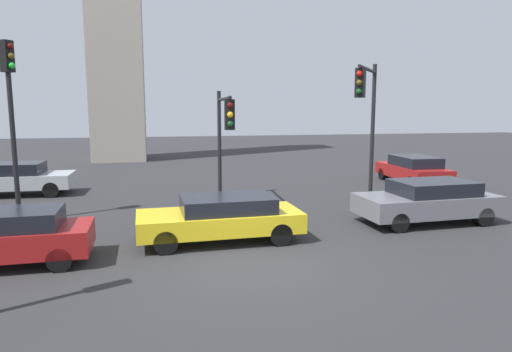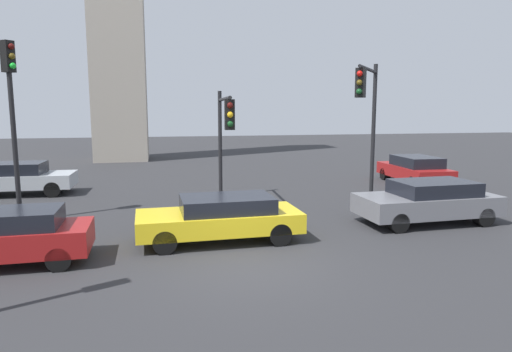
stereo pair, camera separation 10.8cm
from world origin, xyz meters
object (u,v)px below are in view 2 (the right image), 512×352
traffic_light_1 (11,99)px  car_2 (415,169)px  car_3 (428,201)px  car_1 (17,178)px  car_5 (221,217)px  traffic_light_3 (224,124)px  traffic_light_2 (368,106)px  car_6 (5,236)px

traffic_light_1 → car_2: traffic_light_1 is taller
car_2 → car_3: (-3.86, -7.26, -0.00)m
car_1 → car_3: car_1 is taller
car_1 → car_5: size_ratio=0.99×
traffic_light_3 → car_3: bearing=63.4°
traffic_light_2 → car_6: 12.58m
traffic_light_3 → car_6: size_ratio=1.11×
traffic_light_1 → traffic_light_2: (12.34, -0.37, -0.22)m
car_2 → car_1: bearing=88.8°
traffic_light_1 → car_2: size_ratio=1.31×
traffic_light_2 → car_5: 7.53m
traffic_light_2 → car_5: (-5.99, -3.28, -3.17)m
car_6 → traffic_light_2: bearing=-161.0°
traffic_light_3 → car_5: (-0.73, -4.28, -2.50)m
traffic_light_2 → car_6: bearing=-33.1°
traffic_light_3 → car_1: (-8.59, 4.65, -2.44)m
car_1 → car_3: (14.91, -8.26, -0.02)m
traffic_light_1 → car_3: bearing=24.6°
car_2 → car_5: size_ratio=0.97×
traffic_light_2 → car_3: traffic_light_2 is taller
car_3 → traffic_light_2: bearing=-70.0°
car_1 → car_5: 11.90m
traffic_light_3 → traffic_light_1: bearing=-81.8°
car_2 → car_6: 18.59m
car_2 → car_3: car_2 is taller
car_3 → car_2: bearing=-120.0°
traffic_light_2 → car_2: traffic_light_2 is taller
car_1 → car_3: size_ratio=1.00×
traffic_light_2 → car_1: 15.29m
car_5 → car_6: car_6 is taller
car_2 → car_3: bearing=153.9°
traffic_light_1 → car_6: bearing=-41.5°
traffic_light_2 → car_6: traffic_light_2 is taller
car_1 → car_2: car_1 is taller
traffic_light_3 → car_2: size_ratio=1.01×
traffic_light_1 → car_1: (-1.52, 5.28, -3.33)m
traffic_light_1 → traffic_light_2: traffic_light_1 is taller
traffic_light_3 → car_6: bearing=-46.6°
traffic_light_1 → traffic_light_3: (7.07, 0.63, -0.89)m
car_1 → car_6: car_1 is taller
traffic_light_2 → car_3: size_ratio=1.19×
car_2 → car_5: car_2 is taller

